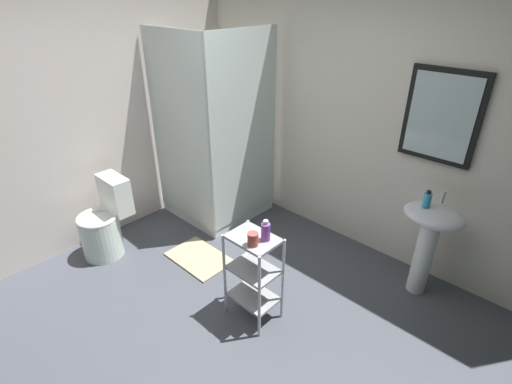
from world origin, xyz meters
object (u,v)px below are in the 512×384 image
rinse_cup (253,239)px  storage_cart (253,271)px  pedestal_sink (429,233)px  conditioner_bottle_purple (266,231)px  hand_soap_bottle (427,200)px  bath_mat (199,258)px  shower_stall (216,178)px  toilet (105,224)px

rinse_cup → storage_cart: bearing=131.8°
pedestal_sink → conditioner_bottle_purple: conditioner_bottle_purple is taller
hand_soap_bottle → bath_mat: (-1.62, -0.99, -0.86)m
storage_cart → bath_mat: (-0.86, 0.15, -0.43)m
storage_cart → shower_stall: bearing=148.6°
shower_stall → toilet: bearing=-101.9°
shower_stall → conditioner_bottle_purple: bearing=-28.8°
toilet → hand_soap_bottle: size_ratio=5.46×
toilet → hand_soap_bottle: bearing=32.7°
hand_soap_bottle → bath_mat: size_ratio=0.23×
hand_soap_bottle → rinse_cup: size_ratio=1.44×
toilet → conditioner_bottle_purple: size_ratio=4.76×
hand_soap_bottle → rinse_cup: bearing=-120.1°
rinse_cup → bath_mat: 1.23m
pedestal_sink → conditioner_bottle_purple: size_ratio=5.08×
toilet → conditioner_bottle_purple: 1.80m
toilet → storage_cart: (1.60, 0.38, 0.12)m
bath_mat → rinse_cup: bearing=-13.2°
pedestal_sink → toilet: size_ratio=1.07×
hand_soap_bottle → bath_mat: bearing=-148.7°
shower_stall → bath_mat: 0.94m
pedestal_sink → bath_mat: (-1.69, -1.01, -0.57)m
toilet → bath_mat: toilet is taller
toilet → storage_cart: 1.65m
storage_cart → rinse_cup: 0.36m
toilet → bath_mat: size_ratio=1.27×
hand_soap_bottle → storage_cart: bearing=-123.7°
pedestal_sink → hand_soap_bottle: (-0.07, -0.03, 0.29)m
hand_soap_bottle → conditioner_bottle_purple: hand_soap_bottle is taller
shower_stall → conditioner_bottle_purple: shower_stall is taller
toilet → storage_cart: bearing=13.2°
conditioner_bottle_purple → shower_stall: bearing=151.2°
pedestal_sink → toilet: (-2.42, -1.54, -0.26)m
hand_soap_bottle → conditioner_bottle_purple: 1.29m
toilet → storage_cart: size_ratio=1.03×
toilet → conditioner_bottle_purple: bearing=13.9°
toilet → hand_soap_bottle: 2.85m
pedestal_sink → toilet: bearing=-147.6°
shower_stall → bath_mat: size_ratio=3.33×
hand_soap_bottle → shower_stall: bearing=-171.5°
conditioner_bottle_purple → bath_mat: bearing=173.3°
shower_stall → pedestal_sink: shower_stall is taller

